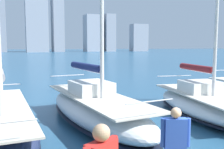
{
  "coord_description": "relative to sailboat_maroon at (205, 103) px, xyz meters",
  "views": [
    {
      "loc": [
        4.16,
        3.61,
        3.38
      ],
      "look_at": [
        0.14,
        -6.53,
        2.2
      ],
      "focal_mm": 42.0,
      "sensor_mm": 36.0,
      "label": 1
    }
  ],
  "objects": [
    {
      "name": "person_blue_shirt",
      "position": [
        5.84,
        5.77,
        0.91
      ],
      "size": [
        0.55,
        0.32,
        1.59
      ],
      "color": "#4C473D",
      "rests_on": "dock_pier"
    },
    {
      "name": "sailboat_maroon",
      "position": [
        0.0,
        0.0,
        0.0
      ],
      "size": [
        4.12,
        8.02,
        11.78
      ],
      "color": "silver",
      "rests_on": "ground"
    },
    {
      "name": "city_skyline",
      "position": [
        11.18,
        -152.79,
        18.26
      ],
      "size": [
        164.88,
        20.33,
        54.4
      ],
      "color": "#9297A1",
      "rests_on": "ground"
    },
    {
      "name": "sailboat_navy",
      "position": [
        5.39,
        -0.71,
        0.07
      ],
      "size": [
        3.46,
        8.91,
        12.11
      ],
      "color": "silver",
      "rests_on": "ground"
    },
    {
      "name": "sailboat_grey",
      "position": [
        9.13,
        0.74,
        0.06
      ],
      "size": [
        2.53,
        6.86,
        9.64
      ],
      "color": "navy",
      "rests_on": "ground"
    }
  ]
}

